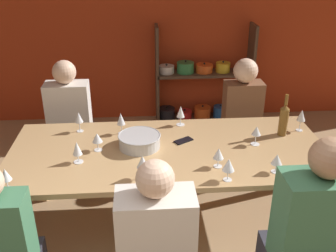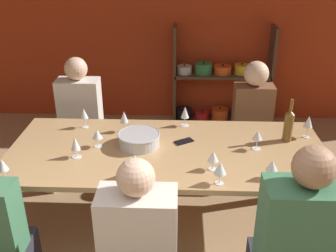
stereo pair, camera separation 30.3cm
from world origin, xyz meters
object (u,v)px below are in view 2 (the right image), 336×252
at_px(wine_glass_white_b, 220,169).
at_px(cell_phone, 184,141).
at_px(dining_table, 168,158).
at_px(shelf_unit, 218,91).
at_px(wine_glass_white_a, 213,157).
at_px(person_far_a, 82,130).
at_px(wine_bottle_green, 289,125).
at_px(wine_glass_red_a, 135,161).
at_px(mixing_bowl, 139,139).
at_px(wine_glass_empty_a, 308,122).
at_px(wine_glass_red_c, 75,144).
at_px(wine_glass_empty_f, 272,166).
at_px(wine_glass_red_d, 97,135).
at_px(wine_glass_red_b, 3,165).
at_px(wine_glass_empty_b, 185,113).
at_px(person_far_b, 250,135).
at_px(wine_glass_empty_c, 124,117).
at_px(wine_glass_empty_e, 84,114).
at_px(wine_glass_empty_d, 258,136).

distance_m(wine_glass_white_b, cell_phone, 0.63).
relative_size(dining_table, cell_phone, 14.84).
relative_size(shelf_unit, cell_phone, 7.65).
bearing_deg(wine_glass_white_a, wine_glass_white_b, -79.36).
xyz_separation_m(dining_table, person_far_a, (-0.90, 0.89, -0.22)).
relative_size(wine_bottle_green, wine_glass_red_a, 2.06).
height_order(mixing_bowl, wine_glass_white_a, wine_glass_white_a).
distance_m(dining_table, wine_glass_empty_a, 1.16).
height_order(wine_glass_white_b, wine_glass_red_c, wine_glass_red_c).
relative_size(wine_glass_empty_a, cell_phone, 1.15).
bearing_deg(wine_glass_white_a, wine_glass_empty_f, -14.65).
height_order(wine_glass_empty_a, wine_glass_red_a, wine_glass_empty_a).
bearing_deg(wine_glass_white_a, shelf_unit, 84.10).
relative_size(wine_bottle_green, wine_glass_red_d, 2.47).
bearing_deg(wine_glass_red_c, wine_glass_white_b, -16.73).
distance_m(shelf_unit, wine_glass_red_b, 3.07).
bearing_deg(person_far_a, wine_glass_white_a, 136.34).
bearing_deg(wine_glass_empty_b, mixing_bowl, -133.91).
relative_size(shelf_unit, wine_glass_empty_b, 7.13).
bearing_deg(wine_glass_red_b, person_far_b, 34.50).
bearing_deg(shelf_unit, wine_glass_empty_a, -73.65).
bearing_deg(wine_glass_red_a, wine_glass_white_a, 11.84).
height_order(shelf_unit, wine_glass_empty_c, shelf_unit).
height_order(wine_glass_white_a, wine_glass_empty_e, wine_glass_empty_e).
bearing_deg(shelf_unit, wine_glass_red_a, -107.31).
xyz_separation_m(wine_glass_empty_d, wine_glass_red_c, (-1.35, -0.17, -0.01)).
bearing_deg(wine_glass_white_b, wine_glass_empty_f, 11.85).
relative_size(mixing_bowl, wine_glass_empty_e, 1.90).
xyz_separation_m(shelf_unit, wine_glass_red_b, (-1.65, -2.56, 0.41)).
relative_size(shelf_unit, wine_glass_red_c, 7.67).
relative_size(mixing_bowl, wine_glass_empty_d, 2.12).
distance_m(wine_glass_empty_e, wine_glass_red_c, 0.51).
xyz_separation_m(wine_glass_empty_a, person_far_a, (-2.02, 0.65, -0.43)).
distance_m(wine_glass_empty_c, person_far_a, 0.90).
bearing_deg(wine_glass_white_a, wine_bottle_green, 36.34).
height_order(mixing_bowl, wine_glass_red_d, wine_glass_red_d).
height_order(dining_table, person_far_b, person_far_b).
bearing_deg(dining_table, person_far_a, 135.19).
height_order(wine_glass_empty_d, cell_phone, wine_glass_empty_d).
distance_m(mixing_bowl, cell_phone, 0.36).
height_order(wine_glass_red_a, wine_glass_red_d, wine_glass_red_a).
height_order(wine_glass_red_a, person_far_b, person_far_b).
relative_size(dining_table, wine_glass_white_a, 16.56).
bearing_deg(wine_bottle_green, wine_glass_empty_b, 162.97).
relative_size(wine_glass_red_b, wine_glass_red_d, 1.06).
height_order(shelf_unit, wine_glass_red_a, shelf_unit).
height_order(wine_glass_empty_f, wine_glass_white_b, wine_glass_white_b).
bearing_deg(mixing_bowl, wine_glass_empty_a, 7.96).
bearing_deg(shelf_unit, wine_glass_empty_f, -86.83).
height_order(wine_glass_red_b, cell_phone, wine_glass_red_b).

